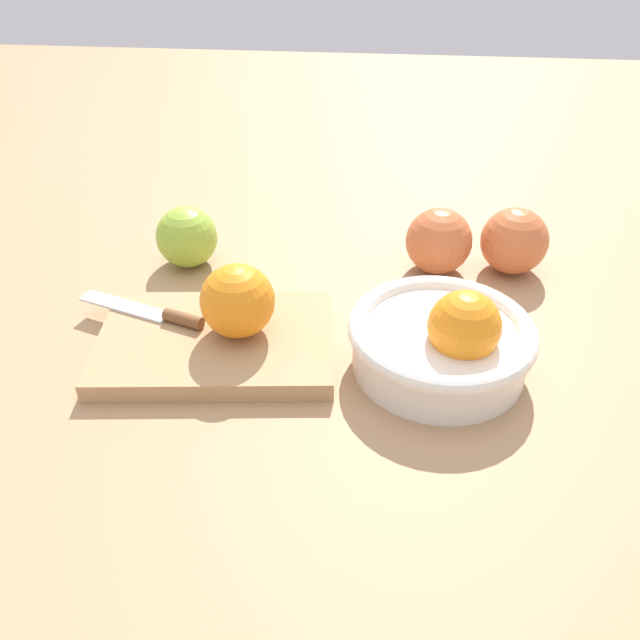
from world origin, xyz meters
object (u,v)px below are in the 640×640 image
Objects in this scene: orange_on_board at (238,301)px; knife at (158,313)px; apple_front_left at (439,241)px; cutting_board at (216,343)px; bowl at (443,340)px; apple_front_left_2 at (514,241)px; apple_front_right at (187,237)px.

orange_on_board is 0.10m from knife.
orange_on_board is 0.50× the size of knife.
apple_front_left reaches higher than knife.
apple_front_left is at bearing -141.51° from cutting_board.
bowl is 0.19m from apple_front_left.
apple_front_right is at bearing 3.54° from apple_front_left_2.
bowl is 2.44× the size of orange_on_board.
bowl is 0.36m from apple_front_right.
apple_front_right is at bearing 2.89° from apple_front_left.
orange_on_board reaches higher than apple_front_right.
apple_front_right reaches higher than knife.
bowl is 0.22m from apple_front_left_2.
apple_front_left_2 reaches higher than apple_front_right.
orange_on_board is at bearing -3.41° from bowl.
cutting_board is at bearing 113.54° from apple_front_right.
cutting_board is 3.17× the size of apple_front_right.
knife is 0.35m from apple_front_left.
orange_on_board is 0.28m from apple_front_left.
orange_on_board reaches higher than knife.
knife is (0.07, -0.02, 0.02)m from cutting_board.
knife is at bearing -10.04° from orange_on_board.
apple_front_right is (0.08, -0.17, 0.03)m from cutting_board.
apple_front_left is at bearing -151.82° from knife.
apple_front_left is (-0.31, -0.02, 0.00)m from apple_front_right.
knife reaches higher than cutting_board.
apple_front_left_2 reaches higher than cutting_board.
apple_front_left_2 is (-0.10, -0.20, 0.01)m from bowl.
apple_front_left is at bearing -91.27° from bowl.
knife is at bearing 92.62° from apple_front_right.
knife is at bearing 28.18° from apple_front_left.
apple_front_left is (-0.00, -0.19, 0.01)m from bowl.
bowl is 0.24m from cutting_board.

